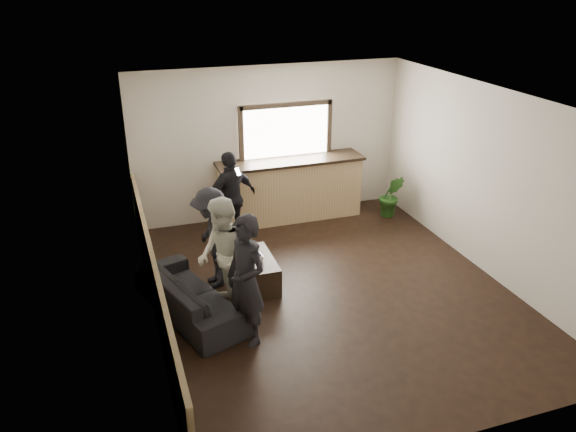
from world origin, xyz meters
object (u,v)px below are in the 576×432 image
object	(u,v)px
potted_plant	(391,196)
person_b	(223,257)
bar_counter	(290,186)
coffee_table	(255,271)
sofa	(191,295)
person_a	(246,281)
cup_b	(261,259)
person_c	(212,238)
person_d	(232,198)
cup_a	(241,250)

from	to	relation	value
potted_plant	person_b	xyz separation A→B (m)	(-3.68, -2.16, 0.41)
bar_counter	coffee_table	xyz separation A→B (m)	(-1.28, -2.16, -0.42)
sofa	person_a	bearing A→B (deg)	-163.82
potted_plant	sofa	bearing A→B (deg)	-153.20
coffee_table	cup_b	world-z (taller)	cup_b
person_a	potted_plant	bearing A→B (deg)	104.80
person_c	person_d	size ratio (longest dim) A/B	0.95
bar_counter	cup_a	xyz separation A→B (m)	(-1.43, -1.93, -0.16)
cup_a	person_b	distance (m)	0.94
person_a	person_d	world-z (taller)	person_a
cup_b	person_b	bearing A→B (deg)	-147.04
potted_plant	person_a	distance (m)	4.60
cup_b	potted_plant	size ratio (longest dim) A/B	0.12
cup_a	person_b	world-z (taller)	person_b
coffee_table	potted_plant	world-z (taller)	potted_plant
person_a	person_b	xyz separation A→B (m)	(-0.12, 0.74, -0.03)
person_a	cup_b	bearing A→B (deg)	131.78
person_c	coffee_table	bearing A→B (deg)	69.92
sofa	cup_b	distance (m)	1.15
coffee_table	cup_a	bearing A→B (deg)	122.44
bar_counter	person_c	bearing A→B (deg)	-133.43
potted_plant	person_a	xyz separation A→B (m)	(-3.55, -2.90, 0.44)
bar_counter	person_b	xyz separation A→B (m)	(-1.86, -2.70, 0.18)
bar_counter	sofa	size ratio (longest dim) A/B	1.38
bar_counter	person_c	world-z (taller)	bar_counter
potted_plant	person_d	distance (m)	3.10
cup_a	sofa	bearing A→B (deg)	-141.83
sofa	potted_plant	xyz separation A→B (m)	(4.13, 2.08, 0.12)
sofa	person_c	distance (m)	0.93
person_b	cup_b	bearing A→B (deg)	120.21
person_a	bar_counter	bearing A→B (deg)	128.87
potted_plant	person_a	world-z (taller)	person_a
bar_counter	person_d	world-z (taller)	bar_counter
bar_counter	cup_b	bearing A→B (deg)	-118.16
cup_b	potted_plant	xyz separation A→B (m)	(3.04, 1.75, -0.07)
cup_b	person_a	bearing A→B (deg)	-113.83
person_d	cup_a	bearing A→B (deg)	61.75
cup_a	person_d	bearing A→B (deg)	82.35
bar_counter	cup_b	world-z (taller)	bar_counter
sofa	cup_a	size ratio (longest dim) A/B	15.49
sofa	person_a	world-z (taller)	person_a
cup_a	person_c	bearing A→B (deg)	-176.35
person_c	person_a	bearing A→B (deg)	3.78
person_a	person_c	size ratio (longest dim) A/B	1.12
bar_counter	cup_b	size ratio (longest dim) A/B	28.45
cup_a	person_d	xyz separation A→B (m)	(0.17, 1.30, 0.32)
sofa	person_d	world-z (taller)	person_d
cup_a	person_b	xyz separation A→B (m)	(-0.43, -0.76, 0.33)
person_c	person_d	xyz separation A→B (m)	(0.60, 1.33, 0.04)
bar_counter	coffee_table	bearing A→B (deg)	-120.74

